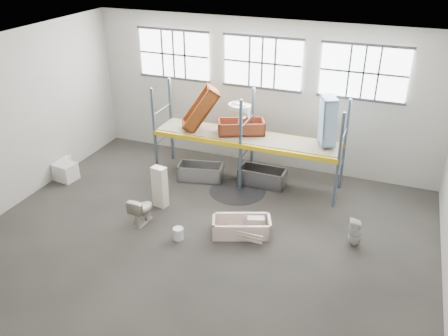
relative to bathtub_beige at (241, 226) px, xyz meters
The scene contains 33 objects.
floor 1.07m from the bathtub_beige, 149.25° to the right, with size 12.00×10.00×0.10m, color #4A4640.
ceiling 4.93m from the bathtub_beige, 149.25° to the right, with size 12.00×10.00×0.10m, color silver.
wall_back 5.13m from the bathtub_beige, 101.14° to the left, with size 12.00×0.10×5.00m, color #B3B2A6.
wall_front 6.09m from the bathtub_beige, 99.06° to the right, with size 12.00×0.10×5.00m, color beige.
wall_left 7.32m from the bathtub_beige, behind, with size 0.10×10.00×5.00m, color beige.
window_left 6.89m from the bathtub_beige, 132.84° to the left, with size 2.60×0.04×1.60m, color white.
window_mid 5.62m from the bathtub_beige, 101.41° to the left, with size 2.60×0.04×1.60m, color white.
window_right 6.01m from the bathtub_beige, 62.36° to the left, with size 2.60×0.04×1.60m, color white.
rack_upright_la 4.73m from the bathtub_beige, 148.64° to the left, with size 0.08×0.08×3.00m, color slate.
rack_upright_lb 5.43m from the bathtub_beige, 137.45° to the left, with size 0.08×0.08×3.00m, color slate.
rack_upright_ma 2.83m from the bathtub_beige, 110.57° to the left, with size 0.08×0.08×3.00m, color slate.
rack_upright_mb 3.89m from the bathtub_beige, 103.99° to the left, with size 0.08×0.08×3.00m, color slate.
rack_upright_ra 3.42m from the bathtub_beige, 48.33° to the left, with size 0.08×0.08×3.00m, color slate.
rack_upright_rb 4.34m from the bathtub_beige, 59.42° to the left, with size 0.08×0.08×3.00m, color slate.
rack_beam_front 2.83m from the bathtub_beige, 110.57° to the left, with size 6.00×0.10×0.14m, color yellow.
rack_beam_back 3.89m from the bathtub_beige, 103.99° to the left, with size 6.00×0.10×0.14m, color yellow.
shelf_deck 3.38m from the bathtub_beige, 106.68° to the left, with size 5.90×1.10×0.03m, color gray.
wet_patch 2.36m from the bathtub_beige, 112.29° to the left, with size 1.80×1.80×0.00m, color black.
bathtub_beige is the anchor object (origin of this frame).
cistern_spare 0.39m from the bathtub_beige, 23.81° to the left, with size 0.47×0.22×0.45m, color beige.
sink_in_tub 0.24m from the bathtub_beige, 154.97° to the left, with size 0.41×0.41×0.14m, color beige.
toilet_beige 2.86m from the bathtub_beige, behind, with size 0.46×0.81×0.83m, color beige.
cistern_tall 2.83m from the bathtub_beige, 169.54° to the left, with size 0.42×0.27×1.29m, color #EDE0C8.
toilet_white 3.01m from the bathtub_beige, 11.33° to the left, with size 0.35×0.36×0.78m, color silver.
steel_tub_left 3.39m from the bathtub_beige, 132.97° to the left, with size 1.46×0.68×0.53m, color #B7B9BE, non-canonical shape.
steel_tub_right 2.93m from the bathtub_beige, 96.00° to the left, with size 1.50×0.70×0.55m, color #929499, non-canonical shape.
rust_tub_flat 3.67m from the bathtub_beige, 109.97° to the left, with size 1.48×0.69×0.42m, color #9A461F, non-canonical shape.
rust_tub_tilted 4.40m from the bathtub_beige, 129.78° to the left, with size 1.56×0.73×0.44m, color #95350D, non-canonical shape.
sink_on_shelf 3.50m from the bathtub_beige, 111.29° to the left, with size 0.73×0.56×0.65m, color white.
blue_tub_upright 4.12m from the bathtub_beige, 63.33° to the left, with size 1.46×0.69×0.41m, color #95B9DE, non-canonical shape.
bucket 1.73m from the bathtub_beige, 150.77° to the right, with size 0.29×0.29×0.33m, color white.
carton_near 6.55m from the bathtub_beige, behind, with size 0.67×0.58×0.58m, color silver.
carton_far 7.07m from the bathtub_beige, behind, with size 0.66×0.66×0.55m, color white.
Camera 1 is at (4.31, -9.60, 7.48)m, focal length 37.66 mm.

